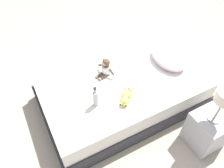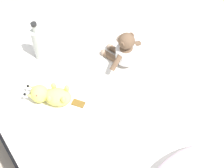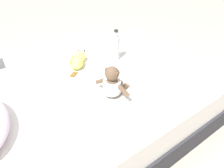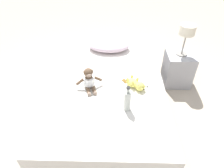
{
  "view_description": "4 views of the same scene",
  "coord_description": "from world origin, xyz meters",
  "px_view_note": "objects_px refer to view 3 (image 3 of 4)",
  "views": [
    {
      "loc": [
        1.63,
        -0.99,
        2.37
      ],
      "look_at": [
        0.08,
        -0.18,
        0.52
      ],
      "focal_mm": 34.78,
      "sensor_mm": 36.0,
      "label": 1
    },
    {
      "loc": [
        0.62,
        0.92,
        1.98
      ],
      "look_at": [
        0.0,
        0.0,
        0.5
      ],
      "focal_mm": 53.66,
      "sensor_mm": 36.0,
      "label": 2
    },
    {
      "loc": [
        -1.11,
        0.56,
        1.41
      ],
      "look_at": [
        -0.18,
        -0.12,
        0.55
      ],
      "focal_mm": 34.02,
      "sensor_mm": 36.0,
      "label": 3
    },
    {
      "loc": [
        0.11,
        -1.79,
        1.84
      ],
      "look_at": [
        0.07,
        -0.17,
        0.53
      ],
      "focal_mm": 32.08,
      "sensor_mm": 36.0,
      "label": 4
    }
  ],
  "objects_px": {
    "plush_monkey": "(113,84)",
    "glass_bottle": "(116,47)",
    "bed": "(87,111)",
    "plush_yellow_creature": "(78,60)"
  },
  "relations": [
    {
      "from": "plush_monkey",
      "to": "glass_bottle",
      "type": "distance_m",
      "value": 0.51
    },
    {
      "from": "plush_monkey",
      "to": "glass_bottle",
      "type": "height_order",
      "value": "glass_bottle"
    },
    {
      "from": "glass_bottle",
      "to": "plush_monkey",
      "type": "bearing_deg",
      "value": 140.85
    },
    {
      "from": "plush_yellow_creature",
      "to": "glass_bottle",
      "type": "bearing_deg",
      "value": -107.8
    },
    {
      "from": "plush_monkey",
      "to": "glass_bottle",
      "type": "xyz_separation_m",
      "value": [
        0.39,
        -0.32,
        0.02
      ]
    },
    {
      "from": "bed",
      "to": "glass_bottle",
      "type": "relative_size",
      "value": 7.6
    },
    {
      "from": "bed",
      "to": "plush_monkey",
      "type": "distance_m",
      "value": 0.39
    },
    {
      "from": "plush_yellow_creature",
      "to": "glass_bottle",
      "type": "distance_m",
      "value": 0.34
    },
    {
      "from": "bed",
      "to": "glass_bottle",
      "type": "distance_m",
      "value": 0.6
    },
    {
      "from": "plush_monkey",
      "to": "glass_bottle",
      "type": "relative_size",
      "value": 1.04
    }
  ]
}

